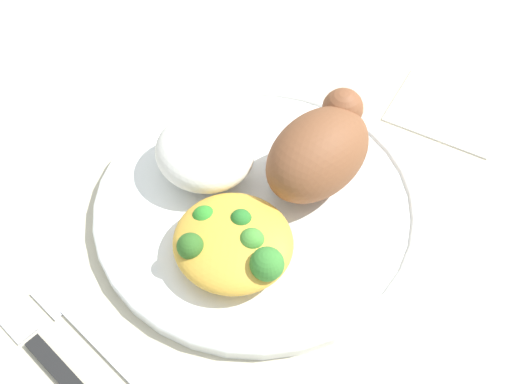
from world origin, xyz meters
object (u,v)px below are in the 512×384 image
at_px(roasted_chicken, 320,150).
at_px(knife, 28,337).
at_px(mac_cheese_with_broccoli, 234,242).
at_px(plate, 256,204).
at_px(rice_pile, 205,152).
at_px(napkin, 447,111).
at_px(fork, 88,333).

distance_m(roasted_chicken, knife, 0.28).
distance_m(roasted_chicken, mac_cheese_with_broccoli, 0.11).
height_order(plate, mac_cheese_with_broccoli, mac_cheese_with_broccoli).
distance_m(rice_pile, mac_cheese_with_broccoli, 0.09).
xyz_separation_m(plate, knife, (-0.21, 0.04, -0.00)).
distance_m(plate, napkin, 0.23).
bearing_deg(roasted_chicken, mac_cheese_with_broccoli, -179.34).
distance_m(fork, napkin, 0.41).
bearing_deg(rice_pile, fork, -165.66).
bearing_deg(plate, mac_cheese_with_broccoli, -155.10).
bearing_deg(knife, roasted_chicken, -14.16).
bearing_deg(mac_cheese_with_broccoli, fork, 163.03).
distance_m(fork, knife, 0.05).
relative_size(roasted_chicken, fork, 0.83).
distance_m(roasted_chicken, fork, 0.24).
xyz_separation_m(knife, napkin, (0.43, -0.10, -0.00)).
bearing_deg(napkin, plate, 164.91).
bearing_deg(mac_cheese_with_broccoli, rice_pile, 59.67).
bearing_deg(roasted_chicken, plate, 157.25).
distance_m(roasted_chicken, napkin, 0.18).
xyz_separation_m(rice_pile, napkin, (0.23, -0.12, -0.04)).
bearing_deg(fork, napkin, -10.39).
height_order(plate, fork, plate).
bearing_deg(rice_pile, knife, -176.26).
relative_size(roasted_chicken, rice_pile, 1.29).
bearing_deg(mac_cheese_with_broccoli, roasted_chicken, 0.66).
height_order(plate, rice_pile, rice_pile).
relative_size(mac_cheese_with_broccoli, fork, 0.72).
xyz_separation_m(fork, napkin, (0.40, -0.07, -0.00)).
xyz_separation_m(fork, knife, (-0.03, 0.03, 0.00)).
bearing_deg(plate, rice_pile, 95.22).
distance_m(plate, fork, 0.18).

